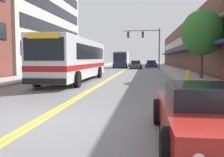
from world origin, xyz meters
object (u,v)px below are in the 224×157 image
object	(u,v)px
city_bus	(76,58)
car_red_parked_right_foreground	(209,115)
car_white_parked_left_mid	(84,68)
traffic_signal_mast	(147,40)
car_navy_parked_right_mid	(151,64)
car_dark_grey_moving_lead	(136,65)
box_truck	(121,59)
fire_hydrant	(188,76)
street_tree_right_mid	(202,33)

from	to	relation	value
city_bus	car_red_parked_right_foreground	distance (m)	15.08
car_white_parked_left_mid	traffic_signal_mast	distance (m)	13.30
city_bus	car_navy_parked_right_mid	size ratio (longest dim) A/B	2.60
city_bus	car_white_parked_left_mid	size ratio (longest dim) A/B	2.63
traffic_signal_mast	car_white_parked_left_mid	bearing A→B (deg)	-126.30
car_white_parked_left_mid	car_red_parked_right_foreground	distance (m)	25.39
car_red_parked_right_foreground	traffic_signal_mast	bearing A→B (deg)	91.77
car_white_parked_left_mid	car_dark_grey_moving_lead	world-z (taller)	car_dark_grey_moving_lead
box_truck	fire_hydrant	bearing A→B (deg)	-75.97
car_red_parked_right_foreground	street_tree_right_mid	xyz separation A→B (m)	(3.28, 15.91, 3.27)
car_white_parked_left_mid	street_tree_right_mid	world-z (taller)	street_tree_right_mid
car_navy_parked_right_mid	fire_hydrant	xyz separation A→B (m)	(1.67, -31.95, -0.08)
city_bus	fire_hydrant	size ratio (longest dim) A/B	14.81
car_navy_parked_right_mid	fire_hydrant	distance (m)	31.99
car_white_parked_left_mid	car_navy_parked_right_mid	xyz separation A→B (m)	(8.54, 20.25, 0.07)
car_dark_grey_moving_lead	traffic_signal_mast	world-z (taller)	traffic_signal_mast
car_red_parked_right_foreground	traffic_signal_mast	xyz separation A→B (m)	(-1.06, 34.13, 3.97)
car_red_parked_right_foreground	fire_hydrant	xyz separation A→B (m)	(1.64, 12.20, -0.01)
car_navy_parked_right_mid	fire_hydrant	bearing A→B (deg)	-87.00
car_navy_parked_right_mid	car_dark_grey_moving_lead	xyz separation A→B (m)	(-2.78, -6.58, 0.00)
traffic_signal_mast	car_red_parked_right_foreground	bearing A→B (deg)	-88.23
fire_hydrant	street_tree_right_mid	bearing A→B (deg)	66.22
car_navy_parked_right_mid	car_dark_grey_moving_lead	bearing A→B (deg)	-112.93
box_truck	fire_hydrant	size ratio (longest dim) A/B	8.61
street_tree_right_mid	fire_hydrant	distance (m)	5.22
city_bus	car_red_parked_right_foreground	xyz separation A→B (m)	(6.65, -13.48, -1.20)
car_red_parked_right_foreground	traffic_signal_mast	size ratio (longest dim) A/B	0.71
car_dark_grey_moving_lead	fire_hydrant	distance (m)	25.76
box_truck	car_navy_parked_right_mid	bearing A→B (deg)	26.44
car_white_parked_left_mid	street_tree_right_mid	size ratio (longest dim) A/B	0.84
city_bus	box_truck	world-z (taller)	city_bus
street_tree_right_mid	city_bus	bearing A→B (deg)	-166.21
street_tree_right_mid	car_dark_grey_moving_lead	bearing A→B (deg)	105.71
car_dark_grey_moving_lead	street_tree_right_mid	world-z (taller)	street_tree_right_mid
car_navy_parked_right_mid	car_red_parked_right_foreground	bearing A→B (deg)	-89.96
car_dark_grey_moving_lead	traffic_signal_mast	size ratio (longest dim) A/B	0.77
traffic_signal_mast	street_tree_right_mid	xyz separation A→B (m)	(4.34, -18.21, -0.70)
city_bus	car_white_parked_left_mid	xyz separation A→B (m)	(-1.92, 10.42, -1.20)
car_red_parked_right_foreground	street_tree_right_mid	distance (m)	16.57
city_bus	box_truck	distance (m)	27.89
fire_hydrant	car_dark_grey_moving_lead	bearing A→B (deg)	99.96
car_white_parked_left_mid	box_truck	world-z (taller)	box_truck
car_navy_parked_right_mid	box_truck	xyz separation A→B (m)	(-5.62, -2.79, 0.92)
traffic_signal_mast	fire_hydrant	xyz separation A→B (m)	(2.70, -21.93, -3.98)
car_white_parked_left_mid	fire_hydrant	world-z (taller)	car_white_parked_left_mid
fire_hydrant	traffic_signal_mast	bearing A→B (deg)	97.01
city_bus	car_navy_parked_right_mid	distance (m)	31.39
car_dark_grey_moving_lead	street_tree_right_mid	xyz separation A→B (m)	(6.09, -21.65, 3.20)
car_white_parked_left_mid	box_truck	xyz separation A→B (m)	(2.93, 17.46, 0.99)
car_red_parked_right_foreground	street_tree_right_mid	bearing A→B (deg)	78.36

